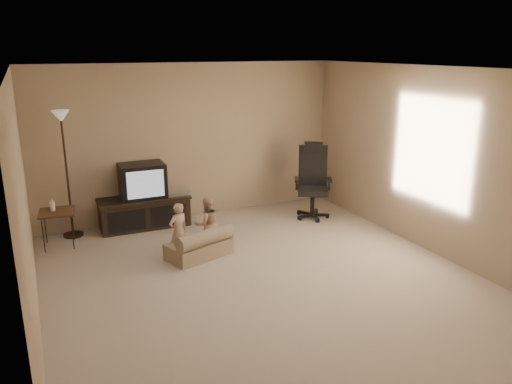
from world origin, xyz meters
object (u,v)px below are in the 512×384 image
child_sofa (201,246)px  toddler_left (178,231)px  floor_lamp (64,146)px  tv_stand (144,201)px  office_chair (312,191)px  side_table (56,212)px  toddler_right (207,224)px

child_sofa → toddler_left: toddler_left is taller
toddler_left → floor_lamp: bearing=-69.2°
toddler_left → tv_stand: bearing=-103.5°
office_chair → child_sofa: bearing=-130.8°
side_table → floor_lamp: (0.21, 0.34, 0.86)m
side_table → toddler_left: bearing=-37.6°
child_sofa → office_chair: bearing=2.4°
side_table → toddler_right: bearing=-28.6°
office_chair → toddler_right: size_ratio=1.60×
side_table → toddler_left: size_ratio=0.93×
side_table → office_chair: bearing=-5.6°
tv_stand → toddler_right: size_ratio=1.85×
tv_stand → side_table: size_ratio=2.02×
tv_stand → office_chair: (2.64, -0.66, 0.02)m
floor_lamp → toddler_left: floor_lamp is taller
child_sofa → floor_lamp: bearing=115.0°
tv_stand → floor_lamp: bearing=177.8°
child_sofa → toddler_left: 0.36m
tv_stand → toddler_left: tv_stand is taller
tv_stand → toddler_left: bearing=-83.2°
office_chair → toddler_left: (-2.50, -0.72, -0.06)m
tv_stand → toddler_left: 1.39m
office_chair → side_table: (-3.93, 0.38, 0.06)m
side_table → floor_lamp: size_ratio=0.38×
office_chair → toddler_right: bearing=-134.4°
tv_stand → toddler_left: (0.14, -1.39, -0.04)m
floor_lamp → child_sofa: (1.48, -1.57, -1.20)m
child_sofa → toddler_right: size_ratio=1.23×
office_chair → side_table: 3.95m
tv_stand → floor_lamp: size_ratio=0.76×
side_table → child_sofa: side_table is taller
tv_stand → floor_lamp: 1.44m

